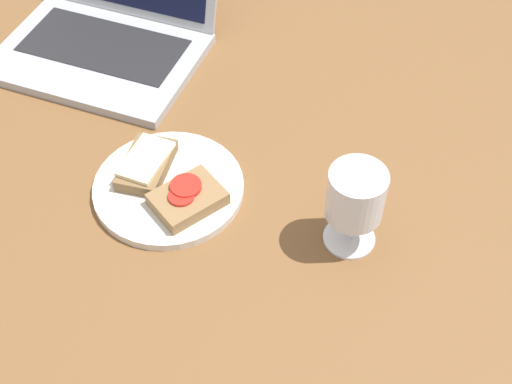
# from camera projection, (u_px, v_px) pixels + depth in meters

# --- Properties ---
(wooden_table) EXTENTS (1.40, 1.40, 0.03)m
(wooden_table) POSITION_uv_depth(u_px,v_px,m) (200.00, 206.00, 1.05)
(wooden_table) COLOR brown
(wooden_table) RESTS_ON ground
(plate) EXTENTS (0.22, 0.22, 0.01)m
(plate) POSITION_uv_depth(u_px,v_px,m) (168.00, 189.00, 1.04)
(plate) COLOR silver
(plate) RESTS_ON wooden_table
(sandwich_with_cheese) EXTENTS (0.08, 0.11, 0.03)m
(sandwich_with_cheese) POSITION_uv_depth(u_px,v_px,m) (146.00, 164.00, 1.05)
(sandwich_with_cheese) COLOR brown
(sandwich_with_cheese) RESTS_ON plate
(sandwich_with_tomato) EXTENTS (0.11, 0.12, 0.03)m
(sandwich_with_tomato) POSITION_uv_depth(u_px,v_px,m) (187.00, 198.00, 1.00)
(sandwich_with_tomato) COLOR #937047
(sandwich_with_tomato) RESTS_ON plate
(wine_glass) EXTENTS (0.08, 0.08, 0.13)m
(wine_glass) POSITION_uv_depth(u_px,v_px,m) (355.00, 198.00, 0.92)
(wine_glass) COLOR white
(wine_glass) RESTS_ON wooden_table
(laptop) EXTENTS (0.34, 0.31, 0.23)m
(laptop) POSITION_uv_depth(u_px,v_px,m) (109.00, 23.00, 1.24)
(laptop) COLOR #ADAFB5
(laptop) RESTS_ON wooden_table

